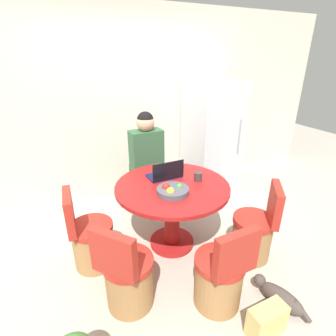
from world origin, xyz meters
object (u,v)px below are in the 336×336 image
Objects in this scene: chair_left_side at (91,241)px; laptop at (165,174)px; chair_near_camera at (220,278)px; fruit_bowl at (172,190)px; chair_near_left_corner at (128,278)px; cat at (279,296)px; handbag at (267,321)px; chair_near_right_corner at (254,233)px; dining_table at (172,201)px; person_seated at (145,158)px; refrigerator at (212,138)px.

chair_left_side is 1.02m from laptop.
fruit_bowl reaches higher than chair_near_camera.
chair_near_left_corner is 1.30m from cat.
chair_near_camera is 1.17m from laptop.
cat is at bearing 24.95° from handbag.
fruit_bowl is 1.04× the size of handbag.
fruit_bowl reaches higher than handbag.
chair_near_right_corner is 1.11m from laptop.
person_seated reaches higher than dining_table.
handbag is (-0.29, -0.14, 0.04)m from cat.
chair_near_right_corner is 1.00× the size of chair_near_left_corner.
chair_near_right_corner is at bearing -106.75° from chair_left_side.
chair_left_side is at bearing 162.83° from fruit_bowl.
fruit_bowl is (-0.08, -0.16, 0.23)m from dining_table.
chair_left_side is 1.80m from cat.
chair_left_side is (-1.54, 0.63, 0.00)m from chair_near_right_corner.
person_seated is at bearing 83.69° from fruit_bowl.
chair_near_right_corner is at bearing -154.60° from chair_near_camera.
handbag is at bearing 113.93° from chair_near_camera.
chair_near_left_corner reaches higher than cat.
chair_near_camera is 0.74m from chair_near_right_corner.
fruit_bowl is at bearing -96.18° from chair_near_left_corner.
person_seated is at bearing -171.75° from refrigerator.
chair_near_right_corner is (0.68, -0.54, -0.27)m from dining_table.
cat is at bearing 152.09° from chair_near_camera.
chair_near_camera is 0.44m from handbag.
refrigerator is 1.97× the size of chair_near_left_corner.
laptop is at bearing 6.44° from cat.
handbag is at bearing -76.65° from fruit_bowl.
refrigerator reaches higher than chair_near_camera.
dining_table is 0.91m from chair_near_right_corner.
chair_near_right_corner is at bearing 132.53° from laptop.
chair_near_left_corner is 0.87m from fruit_bowl.
handbag is (0.86, -0.71, -0.16)m from chair_near_left_corner.
chair_left_side is at bearing 35.07° from cat.
chair_left_side is 0.96m from fruit_bowl.
chair_near_right_corner and chair_near_left_corner have the same top height.
cat is (0.55, -0.95, -0.70)m from fruit_bowl.
chair_near_camera reaches higher than dining_table.
chair_near_right_corner is 0.63m from cat.
chair_near_camera is at bearing 89.79° from laptop.
dining_table is at bearing -90.00° from chair_near_camera.
chair_near_left_corner is at bearing -141.90° from dining_table.
chair_near_right_corner is at bearing 115.61° from person_seated.
refrigerator reaches higher than dining_table.
chair_near_left_corner is 1.13m from handbag.
chair_near_left_corner reaches higher than handbag.
refrigerator reaches higher than chair_near_left_corner.
chair_near_right_corner is at bearing -128.48° from chair_near_left_corner.
fruit_bowl is at bearing -101.82° from chair_left_side.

